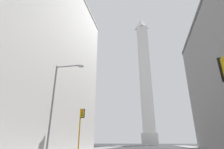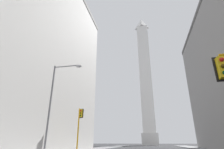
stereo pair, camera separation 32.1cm
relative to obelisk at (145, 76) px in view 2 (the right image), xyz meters
The scene contains 4 objects.
building_left 71.23m from the obelisk, 109.89° to the right, with size 22.60×35.83×32.25m.
obelisk is the anchor object (origin of this frame).
traffic_light_mid_left 70.18m from the obelisk, 98.61° to the right, with size 0.78×0.50×6.13m.
street_lamp 76.95m from the obelisk, 97.26° to the right, with size 3.27×0.36×9.41m.
Camera 2 is at (0.38, -1.18, 1.47)m, focal length 28.00 mm.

